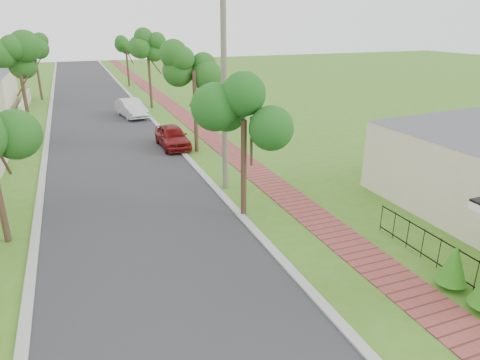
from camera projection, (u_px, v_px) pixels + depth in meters
ground at (321, 336)px, 10.26m from camera, size 160.00×160.00×0.00m
road at (110, 142)px, 26.67m from camera, size 7.00×120.00×0.02m
kerb_right at (167, 136)px, 27.92m from camera, size 0.30×120.00×0.10m
kerb_left at (46, 148)px, 25.42m from camera, size 0.30×120.00×0.10m
sidewalk at (205, 133)px, 28.81m from camera, size 1.50×120.00×0.03m
picket_fence at (477, 275)px, 11.75m from camera, size 0.03×8.02×1.00m
street_trees at (95, 58)px, 31.08m from camera, size 10.70×37.65×5.89m
parked_car_red at (172, 137)px, 25.27m from camera, size 1.62×3.87×1.31m
parked_car_white at (131, 108)px, 33.20m from camera, size 2.13×4.36×1.37m
near_tree at (244, 118)px, 15.30m from camera, size 1.87×1.87×4.80m
utility_pole at (224, 93)px, 17.86m from camera, size 1.20×0.24×8.42m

